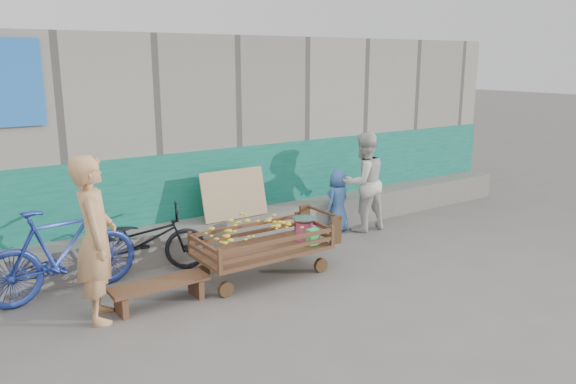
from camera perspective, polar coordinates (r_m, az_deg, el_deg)
ground at (r=6.32m, az=2.29°, el=-11.60°), size 80.00×80.00×0.00m
building_wall at (r=9.37m, az=-12.69°, el=5.68°), size 12.00×3.50×3.00m
banana_cart at (r=6.96m, az=-2.82°, el=-4.58°), size 1.80×0.82×0.77m
bench at (r=6.44m, az=-12.91°, el=-9.49°), size 1.09×0.33×0.27m
vendor_man at (r=6.06m, az=-18.96°, el=-4.57°), size 0.59×0.73×1.75m
woman at (r=8.89m, az=7.67°, el=1.01°), size 0.80×0.64×1.56m
child at (r=8.86m, az=5.10°, el=-0.88°), size 0.55×0.44×0.99m
bicycle_dark at (r=7.37m, az=-14.50°, el=-4.78°), size 1.71×1.10×0.85m
bicycle_blue at (r=6.89m, az=-22.08°, el=-5.68°), size 1.81×0.68×1.06m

